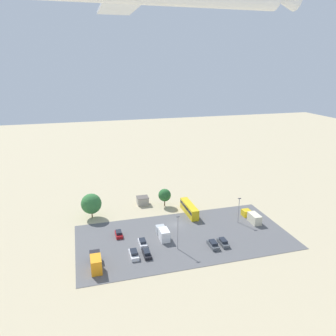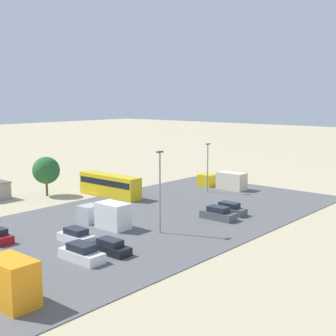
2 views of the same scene
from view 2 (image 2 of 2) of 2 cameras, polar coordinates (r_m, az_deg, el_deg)
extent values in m
plane|color=tan|center=(65.47, -7.60, -5.06)|extent=(400.00, 400.00, 0.00)
cube|color=#565659|center=(60.10, -2.67, -6.19)|extent=(59.09, 29.78, 0.08)
cube|color=gold|center=(73.66, -7.11, -2.11)|extent=(2.42, 11.67, 3.37)
cube|color=black|center=(73.55, -7.12, -1.65)|extent=(2.46, 11.21, 0.94)
cube|color=#4C5156|center=(59.90, 6.14, -5.78)|extent=(1.92, 4.59, 0.95)
cube|color=#1E232D|center=(59.70, 6.15, -5.01)|extent=(1.61, 2.57, 0.70)
cube|color=silver|center=(45.76, -10.47, -10.45)|extent=(1.98, 4.77, 0.96)
cube|color=#1E232D|center=(45.50, -10.50, -9.46)|extent=(1.66, 2.67, 0.70)
cube|color=silver|center=(51.34, -11.14, -8.38)|extent=(1.87, 4.33, 0.89)
cube|color=#1E232D|center=(51.12, -11.16, -7.55)|extent=(1.57, 2.42, 0.65)
cube|color=#4C5156|center=(62.55, 7.46, -5.19)|extent=(1.77, 4.61, 0.92)
cube|color=#1E232D|center=(62.37, 7.47, -4.48)|extent=(1.49, 2.58, 0.68)
cube|color=black|center=(47.36, -7.05, -9.78)|extent=(1.73, 4.54, 0.84)
cube|color=#1E232D|center=(47.14, -7.07, -8.94)|extent=(1.45, 2.54, 0.61)
cube|color=gold|center=(82.01, 4.79, -1.47)|extent=(2.46, 2.67, 2.00)
cube|color=beige|center=(79.14, 7.75, -1.57)|extent=(2.46, 4.75, 2.85)
cube|color=#ADB2B7|center=(58.82, -9.48, -5.52)|extent=(2.44, 2.22, 2.14)
cube|color=white|center=(55.65, -6.71, -5.79)|extent=(2.44, 3.94, 3.06)
cube|color=orange|center=(37.40, -18.50, -13.05)|extent=(2.48, 4.14, 3.57)
cylinder|color=brown|center=(76.22, -14.56, -2.38)|extent=(0.36, 0.36, 2.46)
sphere|color=#28602D|center=(75.74, -14.64, -0.27)|extent=(4.28, 4.28, 4.28)
cylinder|color=gray|center=(75.90, 4.84, -0.10)|extent=(0.20, 0.20, 7.70)
cube|color=#4C4C51|center=(75.40, 4.88, 2.93)|extent=(0.90, 0.28, 0.20)
cylinder|color=gray|center=(52.75, -0.99, -3.14)|extent=(0.20, 0.20, 9.12)
cube|color=#4C4C51|center=(51.99, -1.00, 1.98)|extent=(0.90, 0.28, 0.20)
camera|label=1|loc=(50.98, 113.67, 34.01)|focal=35.00mm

